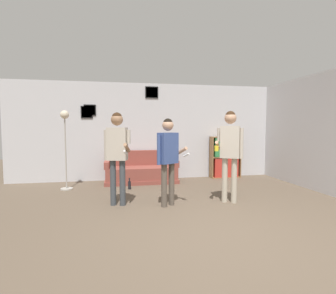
{
  "coord_description": "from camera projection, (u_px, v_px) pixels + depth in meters",
  "views": [
    {
      "loc": [
        -1.34,
        -3.15,
        1.46
      ],
      "look_at": [
        -0.35,
        2.12,
        1.07
      ],
      "focal_mm": 28.0,
      "sensor_mm": 36.0,
      "label": 1
    }
  ],
  "objects": [
    {
      "name": "ground_plane",
      "position": [
        224.0,
        239.0,
        3.44
      ],
      "size": [
        20.0,
        20.0,
        0.0
      ],
      "primitive_type": "plane",
      "color": "brown"
    },
    {
      "name": "wall_back",
      "position": [
        166.0,
        131.0,
        7.52
      ],
      "size": [
        8.61,
        0.08,
        2.7
      ],
      "color": "silver",
      "rests_on": "ground_plane"
    },
    {
      "name": "wall_right",
      "position": [
        318.0,
        133.0,
        5.99
      ],
      "size": [
        0.06,
        6.63,
        2.7
      ],
      "color": "silver",
      "rests_on": "ground_plane"
    },
    {
      "name": "couch",
      "position": [
        141.0,
        172.0,
        7.04
      ],
      "size": [
        1.92,
        0.8,
        0.83
      ],
      "color": "brown",
      "rests_on": "ground_plane"
    },
    {
      "name": "bookshelf",
      "position": [
        225.0,
        157.0,
        7.67
      ],
      "size": [
        0.88,
        0.3,
        1.2
      ],
      "color": "olive",
      "rests_on": "ground_plane"
    },
    {
      "name": "floor_lamp",
      "position": [
        65.0,
        135.0,
        6.11
      ],
      "size": [
        0.28,
        0.28,
        1.86
      ],
      "color": "#ADA89E",
      "rests_on": "ground_plane"
    },
    {
      "name": "person_player_foreground_left",
      "position": [
        117.0,
        148.0,
        4.87
      ],
      "size": [
        0.49,
        0.55,
        1.75
      ],
      "color": "#3D4247",
      "rests_on": "ground_plane"
    },
    {
      "name": "person_player_foreground_center",
      "position": [
        168.0,
        153.0,
        4.84
      ],
      "size": [
        0.59,
        0.37,
        1.63
      ],
      "color": "brown",
      "rests_on": "ground_plane"
    },
    {
      "name": "person_watcher_holding_cup",
      "position": [
        230.0,
        146.0,
        5.06
      ],
      "size": [
        0.59,
        0.36,
        1.78
      ],
      "color": "#B7AD99",
      "rests_on": "ground_plane"
    },
    {
      "name": "bottle_on_floor",
      "position": [
        129.0,
        185.0,
        6.22
      ],
      "size": [
        0.07,
        0.07,
        0.27
      ],
      "color": "black",
      "rests_on": "ground_plane"
    }
  ]
}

